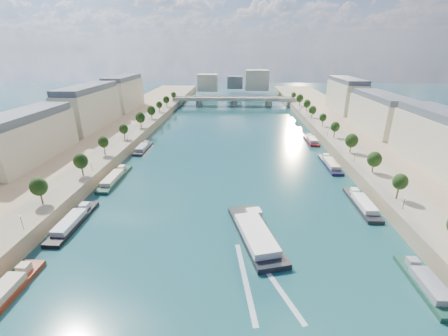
{
  "coord_description": "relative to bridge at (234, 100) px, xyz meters",
  "views": [
    {
      "loc": [
        3.22,
        -34.75,
        49.19
      ],
      "look_at": [
        -1.66,
        75.77,
        5.0
      ],
      "focal_mm": 24.0,
      "sensor_mm": 36.0,
      "label": 1
    }
  ],
  "objects": [
    {
      "name": "tour_barge",
      "position": [
        8.87,
        -207.32,
        -3.91
      ],
      "size": [
        16.07,
        31.25,
        4.08
      ],
      "rotation": [
        0.0,
        0.0,
        0.26
      ],
      "color": "black",
      "rests_on": "ground"
    },
    {
      "name": "ground",
      "position": [
        0.0,
        -143.52,
        -5.08
      ],
      "size": [
        700.0,
        700.0,
        0.0
      ],
      "primitive_type": "plane",
      "color": "#0B2C32",
      "rests_on": "ground"
    },
    {
      "name": "moored_barges_right",
      "position": [
        45.5,
        -189.4,
        -4.24
      ],
      "size": [
        5.0,
        166.7,
        3.6
      ],
      "color": "black",
      "rests_on": "ground"
    },
    {
      "name": "pave_left",
      "position": [
        -57.0,
        -143.52,
        -0.03
      ],
      "size": [
        14.0,
        520.0,
        0.1
      ],
      "primitive_type": "cube",
      "color": "gray",
      "rests_on": "quay_left"
    },
    {
      "name": "skyline",
      "position": [
        3.19,
        76.0,
        9.57
      ],
      "size": [
        79.0,
        42.0,
        22.0
      ],
      "color": "beige",
      "rests_on": "ground"
    },
    {
      "name": "buildings_right",
      "position": [
        85.0,
        -131.52,
        11.37
      ],
      "size": [
        16.0,
        226.0,
        23.2
      ],
      "color": "beige",
      "rests_on": "ground"
    },
    {
      "name": "quay_left",
      "position": [
        -72.0,
        -143.52,
        -2.58
      ],
      "size": [
        44.0,
        520.0,
        5.0
      ],
      "primitive_type": "cube",
      "color": "#9E8460",
      "rests_on": "ground"
    },
    {
      "name": "pave_right",
      "position": [
        57.0,
        -143.52,
        -0.03
      ],
      "size": [
        14.0,
        520.0,
        0.1
      ],
      "primitive_type": "cube",
      "color": "gray",
      "rests_on": "quay_right"
    },
    {
      "name": "quay_right",
      "position": [
        72.0,
        -143.52,
        -2.58
      ],
      "size": [
        44.0,
        520.0,
        5.0
      ],
      "primitive_type": "cube",
      "color": "#9E8460",
      "rests_on": "ground"
    },
    {
      "name": "moored_barges_left",
      "position": [
        -45.5,
        -202.06,
        -4.24
      ],
      "size": [
        5.0,
        159.51,
        3.6
      ],
      "color": "#161B31",
      "rests_on": "ground"
    },
    {
      "name": "buildings_left",
      "position": [
        -85.0,
        -131.52,
        11.37
      ],
      "size": [
        16.0,
        226.0,
        23.2
      ],
      "color": "beige",
      "rests_on": "ground"
    },
    {
      "name": "bridge",
      "position": [
        0.0,
        0.0,
        0.0
      ],
      "size": [
        112.0,
        12.0,
        8.15
      ],
      "color": "#C1B79E",
      "rests_on": "ground"
    },
    {
      "name": "trees_right",
      "position": [
        55.0,
        -133.52,
        5.39
      ],
      "size": [
        4.8,
        268.8,
        8.26
      ],
      "color": "#382B1E",
      "rests_on": "ground"
    },
    {
      "name": "trees_left",
      "position": [
        -55.0,
        -141.52,
        5.39
      ],
      "size": [
        4.8,
        268.8,
        8.26
      ],
      "color": "#382B1E",
      "rests_on": "ground"
    },
    {
      "name": "lamps_right",
      "position": [
        52.5,
        -138.52,
        2.7
      ],
      "size": [
        0.36,
        200.36,
        4.28
      ],
      "color": "black",
      "rests_on": "ground"
    },
    {
      "name": "lamps_left",
      "position": [
        -52.5,
        -153.52,
        2.7
      ],
      "size": [
        0.36,
        200.36,
        4.28
      ],
      "color": "black",
      "rests_on": "ground"
    },
    {
      "name": "wake",
      "position": [
        8.87,
        -223.86,
        -5.06
      ],
      "size": [
        14.23,
        25.91,
        0.04
      ],
      "color": "silver",
      "rests_on": "ground"
    }
  ]
}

